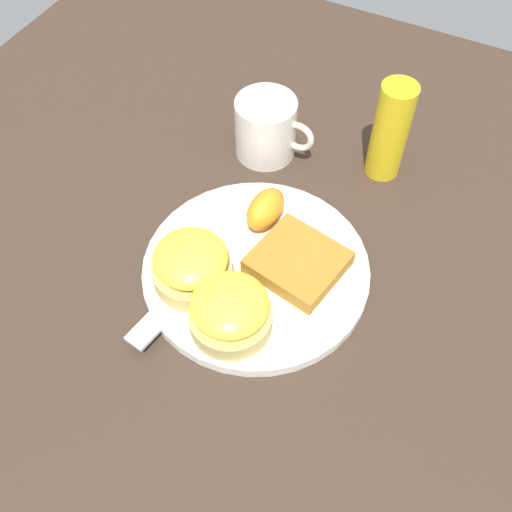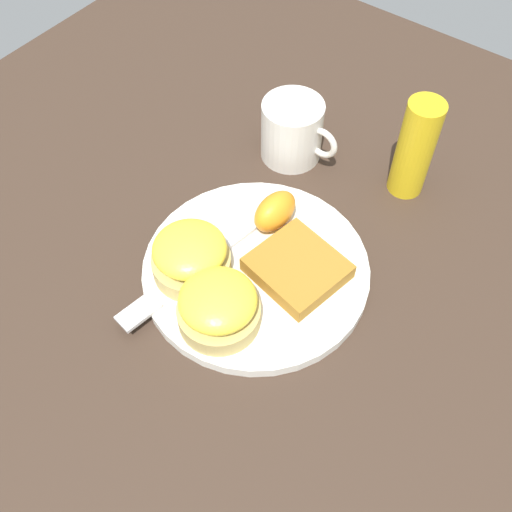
{
  "view_description": "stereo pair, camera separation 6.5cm",
  "coord_description": "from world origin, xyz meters",
  "px_view_note": "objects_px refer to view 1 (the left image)",
  "views": [
    {
      "loc": [
        0.17,
        -0.34,
        0.56
      ],
      "look_at": [
        0.0,
        0.0,
        0.03
      ],
      "focal_mm": 42.0,
      "sensor_mm": 36.0,
      "label": 1
    },
    {
      "loc": [
        0.23,
        -0.31,
        0.56
      ],
      "look_at": [
        0.0,
        0.0,
        0.03
      ],
      "focal_mm": 42.0,
      "sensor_mm": 36.0,
      "label": 2
    }
  ],
  "objects_px": {
    "sandwich_benedict_left": "(192,265)",
    "sandwich_benedict_right": "(230,311)",
    "cup": "(267,128)",
    "condiment_bottle": "(390,131)",
    "fork": "(194,281)",
    "hashbrown_patty": "(298,262)",
    "orange_wedge": "(265,209)"
  },
  "relations": [
    {
      "from": "sandwich_benedict_left",
      "to": "sandwich_benedict_right",
      "type": "height_order",
      "value": "same"
    },
    {
      "from": "cup",
      "to": "condiment_bottle",
      "type": "height_order",
      "value": "condiment_bottle"
    },
    {
      "from": "fork",
      "to": "cup",
      "type": "relative_size",
      "value": 2.12
    },
    {
      "from": "cup",
      "to": "condiment_bottle",
      "type": "bearing_deg",
      "value": 14.28
    },
    {
      "from": "fork",
      "to": "condiment_bottle",
      "type": "height_order",
      "value": "condiment_bottle"
    },
    {
      "from": "hashbrown_patty",
      "to": "condiment_bottle",
      "type": "xyz_separation_m",
      "value": [
        0.03,
        0.2,
        0.04
      ]
    },
    {
      "from": "sandwich_benedict_right",
      "to": "hashbrown_patty",
      "type": "relative_size",
      "value": 0.93
    },
    {
      "from": "sandwich_benedict_right",
      "to": "cup",
      "type": "distance_m",
      "value": 0.27
    },
    {
      "from": "sandwich_benedict_right",
      "to": "cup",
      "type": "height_order",
      "value": "cup"
    },
    {
      "from": "sandwich_benedict_left",
      "to": "orange_wedge",
      "type": "relative_size",
      "value": 1.45
    },
    {
      "from": "orange_wedge",
      "to": "sandwich_benedict_left",
      "type": "bearing_deg",
      "value": -107.37
    },
    {
      "from": "fork",
      "to": "condiment_bottle",
      "type": "xyz_separation_m",
      "value": [
        0.12,
        0.27,
        0.05
      ]
    },
    {
      "from": "sandwich_benedict_left",
      "to": "fork",
      "type": "distance_m",
      "value": 0.02
    },
    {
      "from": "condiment_bottle",
      "to": "sandwich_benedict_left",
      "type": "bearing_deg",
      "value": -115.13
    },
    {
      "from": "hashbrown_patty",
      "to": "orange_wedge",
      "type": "bearing_deg",
      "value": 145.11
    },
    {
      "from": "sandwich_benedict_right",
      "to": "hashbrown_patty",
      "type": "bearing_deg",
      "value": 72.13
    },
    {
      "from": "sandwich_benedict_left",
      "to": "cup",
      "type": "height_order",
      "value": "cup"
    },
    {
      "from": "orange_wedge",
      "to": "cup",
      "type": "height_order",
      "value": "cup"
    },
    {
      "from": "hashbrown_patty",
      "to": "cup",
      "type": "height_order",
      "value": "cup"
    },
    {
      "from": "hashbrown_patty",
      "to": "fork",
      "type": "height_order",
      "value": "hashbrown_patty"
    },
    {
      "from": "sandwich_benedict_right",
      "to": "fork",
      "type": "distance_m",
      "value": 0.07
    },
    {
      "from": "fork",
      "to": "cup",
      "type": "bearing_deg",
      "value": 96.43
    },
    {
      "from": "sandwich_benedict_right",
      "to": "orange_wedge",
      "type": "bearing_deg",
      "value": 102.0
    },
    {
      "from": "condiment_bottle",
      "to": "fork",
      "type": "bearing_deg",
      "value": -114.35
    },
    {
      "from": "sandwich_benedict_left",
      "to": "orange_wedge",
      "type": "distance_m",
      "value": 0.11
    },
    {
      "from": "fork",
      "to": "cup",
      "type": "height_order",
      "value": "cup"
    },
    {
      "from": "sandwich_benedict_right",
      "to": "hashbrown_patty",
      "type": "height_order",
      "value": "sandwich_benedict_right"
    },
    {
      "from": "hashbrown_patty",
      "to": "cup",
      "type": "distance_m",
      "value": 0.2
    },
    {
      "from": "hashbrown_patty",
      "to": "condiment_bottle",
      "type": "distance_m",
      "value": 0.21
    },
    {
      "from": "hashbrown_patty",
      "to": "cup",
      "type": "xyz_separation_m",
      "value": [
        -0.12,
        0.16,
        0.02
      ]
    },
    {
      "from": "sandwich_benedict_left",
      "to": "orange_wedge",
      "type": "height_order",
      "value": "sandwich_benedict_left"
    },
    {
      "from": "sandwich_benedict_left",
      "to": "cup",
      "type": "xyz_separation_m",
      "value": [
        -0.02,
        0.23,
        0.0
      ]
    }
  ]
}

